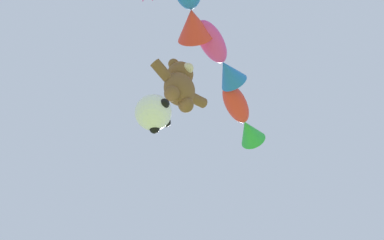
% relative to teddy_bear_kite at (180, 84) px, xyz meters
% --- Properties ---
extents(teddy_bear_kite, '(1.89, 0.83, 1.92)m').
position_rel_teddy_bear_kite_xyz_m(teddy_bear_kite, '(0.00, 0.00, 0.00)').
color(teddy_bear_kite, brown).
extents(soccer_ball_kite, '(0.92, 0.92, 0.85)m').
position_rel_teddy_bear_kite_xyz_m(soccer_ball_kite, '(-0.56, 0.21, -1.73)').
color(soccer_ball_kite, white).
extents(fish_kite_crimson, '(2.50, 1.57, 0.85)m').
position_rel_teddy_bear_kite_xyz_m(fish_kite_crimson, '(2.98, 0.24, 1.75)').
color(fish_kite_crimson, red).
extents(fish_kite_magenta, '(2.40, 1.42, 0.86)m').
position_rel_teddy_bear_kite_xyz_m(fish_kite_magenta, '(0.91, -0.74, 1.80)').
color(fish_kite_magenta, '#E53F9E').
extents(fish_kite_cobalt, '(2.52, 2.24, 1.03)m').
position_rel_teddy_bear_kite_xyz_m(fish_kite_cobalt, '(-0.92, -1.33, 1.69)').
color(fish_kite_cobalt, blue).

